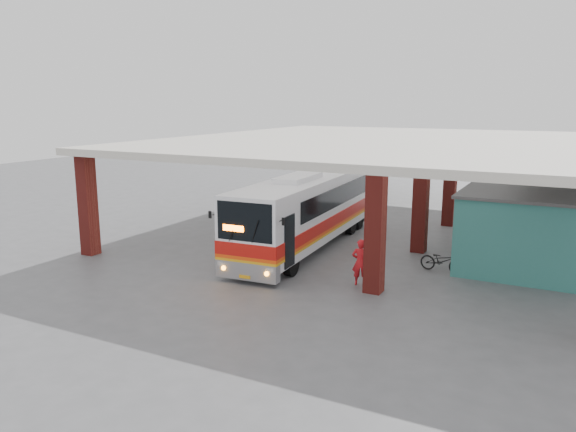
% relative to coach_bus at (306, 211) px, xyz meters
% --- Properties ---
extents(ground, '(90.00, 90.00, 0.00)m').
position_rel_coach_bus_xyz_m(ground, '(1.69, -1.27, -1.70)').
color(ground, '#515154').
rests_on(ground, ground).
extents(brick_columns, '(20.10, 21.60, 4.35)m').
position_rel_coach_bus_xyz_m(brick_columns, '(3.12, 3.73, 0.47)').
color(brick_columns, maroon).
rests_on(brick_columns, ground).
extents(canopy_roof, '(21.00, 23.00, 0.30)m').
position_rel_coach_bus_xyz_m(canopy_roof, '(2.19, 5.23, 2.80)').
color(canopy_roof, beige).
rests_on(canopy_roof, brick_columns).
extents(shop_building, '(5.20, 8.20, 3.11)m').
position_rel_coach_bus_xyz_m(shop_building, '(9.19, 2.73, -0.14)').
color(shop_building, '#2E756D').
rests_on(shop_building, ground).
extents(coach_bus, '(3.23, 11.88, 3.42)m').
position_rel_coach_bus_xyz_m(coach_bus, '(0.00, 0.00, 0.00)').
color(coach_bus, white).
rests_on(coach_bus, ground).
extents(motorcycle, '(1.83, 0.89, 0.92)m').
position_rel_coach_bus_xyz_m(motorcycle, '(6.29, -0.86, -1.24)').
color(motorcycle, black).
rests_on(motorcycle, ground).
extents(pedestrian, '(0.71, 0.57, 1.70)m').
position_rel_coach_bus_xyz_m(pedestrian, '(4.01, -3.78, -0.85)').
color(pedestrian, red).
rests_on(pedestrian, ground).
extents(red_chair, '(0.45, 0.45, 0.72)m').
position_rel_coach_bus_xyz_m(red_chair, '(6.78, 4.18, -1.37)').
color(red_chair, red).
rests_on(red_chair, ground).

